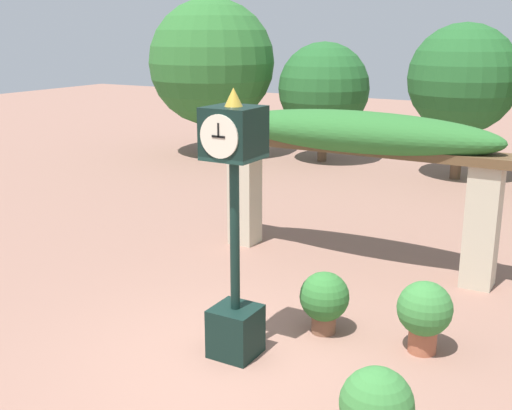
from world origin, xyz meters
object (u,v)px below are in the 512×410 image
at_px(pedestal_clock, 235,226).
at_px(potted_plant_near_right, 376,407).
at_px(potted_plant_far_left, 425,312).
at_px(potted_plant_near_left, 324,299).

height_order(pedestal_clock, potted_plant_near_right, pedestal_clock).
relative_size(pedestal_clock, potted_plant_near_right, 3.81).
distance_m(potted_plant_near_right, potted_plant_far_left, 2.17).
bearing_deg(pedestal_clock, potted_plant_near_right, -24.10).
height_order(pedestal_clock, potted_plant_near_left, pedestal_clock).
xyz_separation_m(pedestal_clock, potted_plant_near_left, (0.69, 1.08, -1.18)).
distance_m(pedestal_clock, potted_plant_near_right, 2.62).
bearing_deg(potted_plant_far_left, potted_plant_near_right, -85.88).
relative_size(potted_plant_near_right, potted_plant_far_left, 0.93).
distance_m(potted_plant_near_left, potted_plant_far_left, 1.28).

